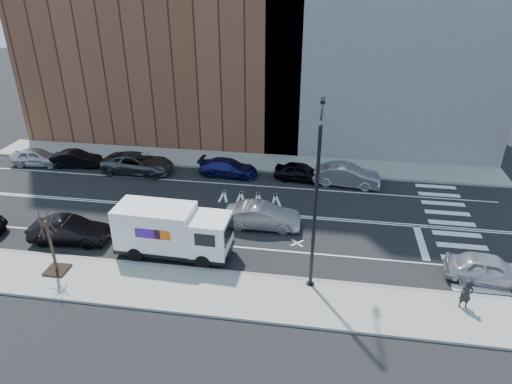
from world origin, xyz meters
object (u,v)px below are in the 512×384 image
(fedex_van, at_px, (172,231))
(pedestrian, at_px, (466,294))
(far_parked_a, at_px, (37,157))
(near_parked_front, at_px, (490,269))
(far_parked_b, at_px, (76,159))
(driving_sedan, at_px, (262,216))

(fedex_van, relative_size, pedestrian, 4.18)
(far_parked_a, relative_size, near_parked_front, 0.95)
(fedex_van, relative_size, far_parked_b, 1.65)
(far_parked_b, height_order, driving_sedan, driving_sedan)
(far_parked_a, bearing_deg, near_parked_front, -113.37)
(fedex_van, bearing_deg, near_parked_front, 2.42)
(near_parked_front, xyz_separation_m, pedestrian, (-1.88, -2.61, 0.19))
(driving_sedan, distance_m, near_parked_front, 13.41)
(fedex_van, distance_m, near_parked_front, 17.65)
(far_parked_a, distance_m, driving_sedan, 21.64)
(far_parked_a, distance_m, pedestrian, 34.20)
(fedex_van, bearing_deg, driving_sedan, 41.13)
(driving_sedan, bearing_deg, far_parked_a, 69.23)
(driving_sedan, bearing_deg, far_parked_b, 64.99)
(fedex_van, relative_size, driving_sedan, 1.39)
(near_parked_front, bearing_deg, driving_sedan, 80.44)
(driving_sedan, bearing_deg, near_parked_front, -107.37)
(driving_sedan, distance_m, pedestrian, 12.70)
(far_parked_b, relative_size, near_parked_front, 0.90)
(driving_sedan, xyz_separation_m, pedestrian, (11.01, -6.32, 0.15))
(driving_sedan, bearing_deg, pedestrian, -121.19)
(driving_sedan, relative_size, pedestrian, 3.02)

